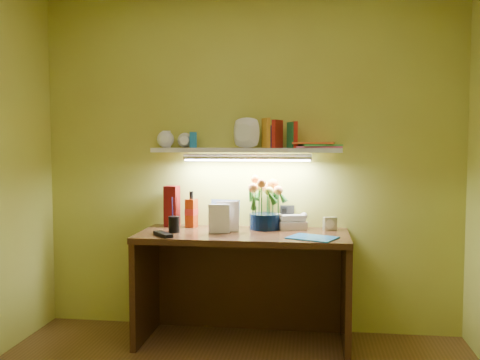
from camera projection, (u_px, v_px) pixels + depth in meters
name	position (u px, v px, depth m)	size (l,w,h in m)	color
desk	(243.00, 288.00, 3.59)	(1.40, 0.60, 0.75)	#331D0D
flower_bouquet	(265.00, 202.00, 3.71)	(0.24, 0.24, 0.38)	black
telephone	(291.00, 221.00, 3.71)	(0.19, 0.14, 0.11)	beige
desk_clock	(330.00, 224.00, 3.67)	(0.09, 0.05, 0.09)	silver
whisky_bottle	(191.00, 209.00, 3.79)	(0.07, 0.07, 0.26)	#AB300B
whisky_box	(172.00, 206.00, 3.84)	(0.09, 0.09, 0.29)	#600D0B
pen_cup	(174.00, 219.00, 3.58)	(0.08, 0.08, 0.18)	black
art_card	(225.00, 214.00, 3.77)	(0.20, 0.04, 0.20)	white
tv_remote	(163.00, 234.00, 3.45)	(0.06, 0.20, 0.02)	black
blue_folder	(312.00, 238.00, 3.36)	(0.29, 0.21, 0.01)	#2076C0
desk_book_a	(216.00, 217.00, 3.58)	(0.15, 0.02, 0.21)	silver
desk_book_b	(208.00, 219.00, 3.54)	(0.14, 0.01, 0.19)	white
wall_shelf	(246.00, 145.00, 3.71)	(1.31, 0.30, 0.24)	white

